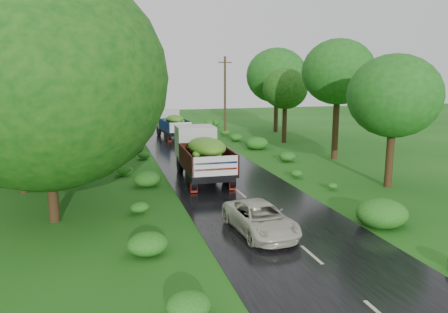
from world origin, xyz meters
name	(u,v)px	position (x,y,z in m)	size (l,w,h in m)	color
ground	(311,255)	(0.00, 0.00, 0.00)	(120.00, 120.00, 0.00)	#134C10
road	(261,211)	(0.00, 5.00, 0.01)	(6.50, 80.00, 0.02)	black
road_lines	(254,204)	(0.00, 6.00, 0.02)	(0.12, 69.60, 0.00)	#BFB78C
truck_near	(202,151)	(-1.21, 11.79, 1.63)	(2.59, 6.90, 2.87)	black
truck_far	(172,123)	(-0.37, 28.71, 1.44)	(2.70, 6.22, 2.54)	black
car	(260,219)	(-0.99, 2.44, 0.60)	(1.92, 4.16, 1.16)	beige
utility_pole	(225,96)	(4.73, 27.92, 3.95)	(1.34, 0.30, 7.66)	#382616
trees_left	(48,65)	(-10.19, 20.36, 6.69)	(7.54, 34.85, 9.97)	black
trees_right	(310,81)	(9.51, 19.58, 5.45)	(5.87, 25.84, 7.65)	black
shrubs	(213,164)	(0.00, 14.00, 0.35)	(11.90, 44.00, 0.70)	#255814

